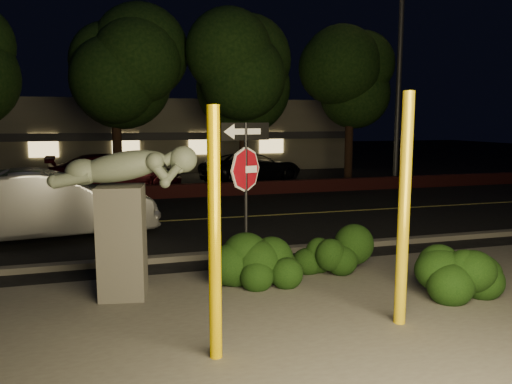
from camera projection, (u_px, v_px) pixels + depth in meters
ground at (195, 203)px, 17.36m from camera, size 90.00×90.00×0.00m
patio at (322, 327)px, 6.90m from camera, size 14.00×6.00×0.02m
road at (211, 219)px, 14.51m from camera, size 80.00×8.00×0.01m
lane_marking at (211, 218)px, 14.51m from camera, size 80.00×0.12×0.00m
curb at (248, 252)px, 10.60m from camera, size 80.00×0.25×0.12m
brick_wall at (189, 191)px, 18.56m from camera, size 40.00×0.35×0.50m
parking_lot at (172, 180)px, 24.02m from camera, size 40.00×12.00×0.01m
building at (156, 134)px, 31.33m from camera, size 22.00×10.20×4.00m
tree_far_b at (113, 35)px, 18.86m from camera, size 5.20×5.20×8.41m
tree_far_c at (243, 49)px, 19.91m from camera, size 4.80×4.80×7.84m
tree_far_d at (351, 61)px, 21.79m from camera, size 4.40×4.40×7.42m
yellow_pole_left at (215, 236)px, 5.80m from camera, size 0.15×0.15×3.02m
yellow_pole_right at (404, 211)px, 6.80m from camera, size 0.16×0.16×3.23m
signpost at (246, 170)px, 8.61m from camera, size 0.92×0.29×2.81m
sculpture at (124, 206)px, 7.90m from camera, size 2.29×0.94×2.44m
hedge_center at (265, 257)px, 8.66m from camera, size 1.93×0.98×0.99m
hedge_right at (334, 248)px, 9.30m from camera, size 1.64×1.21×0.96m
hedge_far_right at (458, 267)px, 8.10m from camera, size 1.57×1.25×0.95m
streetlight at (397, 33)px, 21.90m from camera, size 1.63×0.75×11.18m
silver_sedan at (47, 205)px, 11.92m from camera, size 5.31×2.55×1.68m
parked_car_darkred at (116, 173)px, 19.97m from camera, size 5.37×2.51×1.52m
parked_car_dark at (252, 167)px, 23.10m from camera, size 5.38×3.88×1.36m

